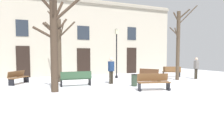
% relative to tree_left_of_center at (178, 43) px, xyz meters
% --- Properties ---
extents(ground_plane, '(30.79, 30.79, 0.00)m').
position_rel_tree_left_of_center_xyz_m(ground_plane, '(-5.36, -1.23, -2.79)').
color(ground_plane, white).
extents(building_facade, '(19.24, 0.60, 7.10)m').
position_rel_tree_left_of_center_xyz_m(building_facade, '(-5.36, 6.77, 0.82)').
color(building_facade, '#BCB29E').
rests_on(building_facade, ground).
extents(tree_left_of_center, '(1.83, 1.09, 5.54)m').
position_rel_tree_left_of_center_xyz_m(tree_left_of_center, '(0.00, 0.00, 0.00)').
color(tree_left_of_center, '#4C3D2D').
rests_on(tree_left_of_center, ground).
extents(tree_foreground, '(2.71, 2.15, 5.52)m').
position_rel_tree_left_of_center_xyz_m(tree_foreground, '(-9.41, -1.34, -0.03)').
color(tree_foreground, '#423326').
rests_on(tree_foreground, ground).
extents(tree_right_of_center, '(1.91, 2.46, 5.22)m').
position_rel_tree_left_of_center_xyz_m(tree_right_of_center, '(-8.42, 2.71, -0.25)').
color(tree_right_of_center, '#4C3D2D').
rests_on(tree_right_of_center, ground).
extents(streetlamp, '(0.30, 0.30, 4.05)m').
position_rel_tree_left_of_center_xyz_m(streetlamp, '(-3.70, 3.10, -0.32)').
color(streetlamp, black).
rests_on(streetlamp, ground).
extents(litter_bin, '(0.39, 0.39, 0.74)m').
position_rel_tree_left_of_center_xyz_m(litter_bin, '(-4.63, -1.38, -2.41)').
color(litter_bin, '#2D3D2D').
rests_on(litter_bin, ground).
extents(bench_far_corner, '(1.11, 1.55, 0.91)m').
position_rel_tree_left_of_center_xyz_m(bench_far_corner, '(-2.33, 0.34, -2.33)').
color(bench_far_corner, '#51331E').
rests_on(bench_far_corner, ground).
extents(bench_back_to_back_right, '(1.83, 0.95, 0.92)m').
position_rel_tree_left_of_center_xyz_m(bench_back_to_back_right, '(-4.46, -3.13, -2.32)').
color(bench_back_to_back_right, brown).
rests_on(bench_back_to_back_right, ground).
extents(bench_facing_shops, '(1.94, 0.57, 0.92)m').
position_rel_tree_left_of_center_xyz_m(bench_facing_shops, '(-7.90, 0.11, -2.31)').
color(bench_facing_shops, '#2D4C33').
rests_on(bench_facing_shops, ground).
extents(bench_by_litter_bin, '(1.36, 1.65, 0.87)m').
position_rel_tree_left_of_center_xyz_m(bench_by_litter_bin, '(-11.13, 2.61, -2.34)').
color(bench_by_litter_bin, brown).
rests_on(bench_by_litter_bin, ground).
extents(bench_near_lamp, '(1.57, 1.09, 0.92)m').
position_rel_tree_left_of_center_xyz_m(bench_near_lamp, '(0.94, 1.79, -2.33)').
color(bench_near_lamp, brown).
rests_on(bench_near_lamp, ground).
extents(person_strolling, '(0.42, 0.30, 1.71)m').
position_rel_tree_left_of_center_xyz_m(person_strolling, '(1.75, -0.14, -1.84)').
color(person_strolling, '#2D271E').
rests_on(person_strolling, ground).
extents(person_crossing_plaza, '(0.43, 0.34, 1.76)m').
position_rel_tree_left_of_center_xyz_m(person_crossing_plaza, '(-5.51, 0.15, -1.81)').
color(person_crossing_plaza, '#2D271E').
rests_on(person_crossing_plaza, ground).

